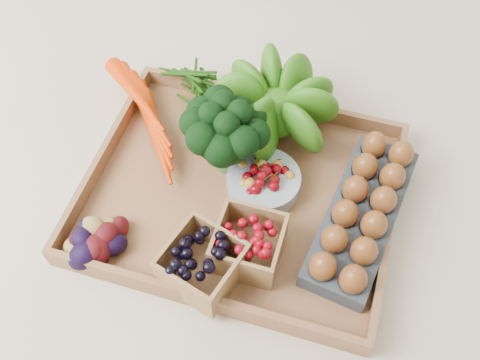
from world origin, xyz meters
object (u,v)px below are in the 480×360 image
(tray, at_px, (240,196))
(broccoli, at_px, (226,144))
(egg_carton, at_px, (361,216))
(cherry_bowl, at_px, (263,182))

(tray, bearing_deg, broccoli, 127.11)
(broccoli, xyz_separation_m, egg_carton, (0.26, -0.05, -0.04))
(cherry_bowl, bearing_deg, egg_carton, -6.58)
(tray, height_order, egg_carton, egg_carton)
(tray, relative_size, broccoli, 3.51)
(broccoli, height_order, cherry_bowl, broccoli)
(tray, distance_m, broccoli, 0.10)
(egg_carton, bearing_deg, broccoli, 177.41)
(cherry_bowl, distance_m, egg_carton, 0.18)
(tray, relative_size, egg_carton, 1.71)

